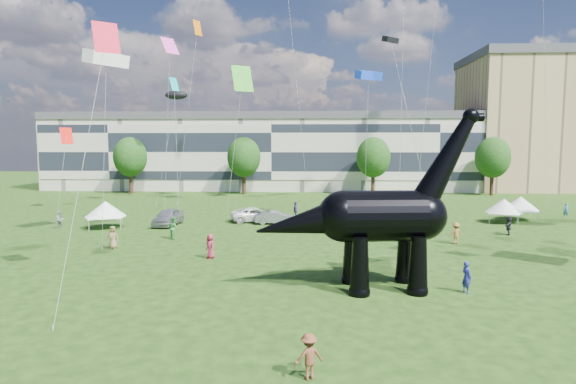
{
  "coord_description": "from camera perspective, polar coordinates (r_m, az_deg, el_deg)",
  "views": [
    {
      "loc": [
        -1.54,
        -21.43,
        8.02
      ],
      "look_at": [
        -2.96,
        8.0,
        5.0
      ],
      "focal_mm": 30.0,
      "sensor_mm": 36.0,
      "label": 1
    }
  ],
  "objects": [
    {
      "name": "apartment_block",
      "position": [
        95.95,
        28.64,
        6.93
      ],
      "size": [
        28.0,
        18.0,
        22.0
      ],
      "primitive_type": "cube",
      "color": "tan",
      "rests_on": "ground"
    },
    {
      "name": "car_white",
      "position": [
        49.22,
        -3.75,
        -2.68
      ],
      "size": [
        5.67,
        3.75,
        1.45
      ],
      "primitive_type": "imported",
      "rotation": [
        0.0,
        0.0,
        1.85
      ],
      "color": "white",
      "rests_on": "ground"
    },
    {
      "name": "tree_mid_right",
      "position": [
        75.06,
        10.09,
        4.45
      ],
      "size": [
        5.2,
        5.2,
        9.44
      ],
      "color": "#382314",
      "rests_on": "ground"
    },
    {
      "name": "gazebo_far",
      "position": [
        55.49,
        25.85,
        -1.23
      ],
      "size": [
        4.07,
        4.07,
        2.48
      ],
      "rotation": [
        0.0,
        0.0,
        -0.15
      ],
      "color": "white",
      "rests_on": "ground"
    },
    {
      "name": "car_dark",
      "position": [
        45.61,
        13.36,
        -3.55
      ],
      "size": [
        2.52,
        4.97,
        1.38
      ],
      "primitive_type": "imported",
      "rotation": [
        0.0,
        0.0,
        -0.13
      ],
      "color": "#595960",
      "rests_on": "ground"
    },
    {
      "name": "tree_far_left",
      "position": [
        79.71,
        -18.22,
        4.32
      ],
      "size": [
        5.2,
        5.2,
        9.44
      ],
      "color": "#382314",
      "rests_on": "ground"
    },
    {
      "name": "tree_mid_left",
      "position": [
        75.18,
        -5.26,
        4.52
      ],
      "size": [
        5.2,
        5.2,
        9.44
      ],
      "color": "#382314",
      "rests_on": "ground"
    },
    {
      "name": "gazebo_near",
      "position": [
        52.82,
        24.22,
        -1.52
      ],
      "size": [
        4.52,
        4.52,
        2.44
      ],
      "rotation": [
        0.0,
        0.0,
        -0.36
      ],
      "color": "white",
      "rests_on": "ground"
    },
    {
      "name": "ground",
      "position": [
        22.94,
        6.66,
        -14.66
      ],
      "size": [
        220.0,
        220.0,
        0.0
      ],
      "primitive_type": "plane",
      "color": "#16330C",
      "rests_on": "ground"
    },
    {
      "name": "dinosaur_sculpture",
      "position": [
        26.66,
        10.21,
        -3.19
      ],
      "size": [
        12.6,
        3.78,
        10.26
      ],
      "rotation": [
        0.0,
        0.0,
        0.11
      ],
      "color": "black",
      "rests_on": "ground"
    },
    {
      "name": "gazebo_left",
      "position": [
        48.29,
        -20.8,
        -1.91
      ],
      "size": [
        4.69,
        4.69,
        2.58
      ],
      "rotation": [
        0.0,
        0.0,
        0.32
      ],
      "color": "white",
      "rests_on": "ground"
    },
    {
      "name": "car_silver",
      "position": [
        48.32,
        -14.0,
        -2.88
      ],
      "size": [
        2.3,
        4.99,
        1.66
      ],
      "primitive_type": "imported",
      "rotation": [
        0.0,
        0.0,
        -0.07
      ],
      "color": "#B9B8BD",
      "rests_on": "ground"
    },
    {
      "name": "car_grey",
      "position": [
        47.68,
        -1.55,
        -3.02
      ],
      "size": [
        4.14,
        1.74,
        1.33
      ],
      "primitive_type": "imported",
      "rotation": [
        0.0,
        0.0,
        1.65
      ],
      "color": "gray",
      "rests_on": "ground"
    },
    {
      "name": "tree_far_right",
      "position": [
        79.39,
        23.12,
        4.14
      ],
      "size": [
        5.2,
        5.2,
        9.44
      ],
      "color": "#382314",
      "rests_on": "ground"
    },
    {
      "name": "terrace_row",
      "position": [
        83.71,
        -1.67,
        4.47
      ],
      "size": [
        78.0,
        11.0,
        12.0
      ],
      "primitive_type": "cube",
      "color": "beige",
      "rests_on": "ground"
    },
    {
      "name": "visitors",
      "position": [
        37.97,
        2.3,
        -5.02
      ],
      "size": [
        51.68,
        37.52,
        1.88
      ],
      "color": "gray",
      "rests_on": "ground"
    },
    {
      "name": "kites",
      "position": [
        49.94,
        16.28,
        13.92
      ],
      "size": [
        61.23,
        49.62,
        31.08
      ],
      "color": "red",
      "rests_on": "ground"
    }
  ]
}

